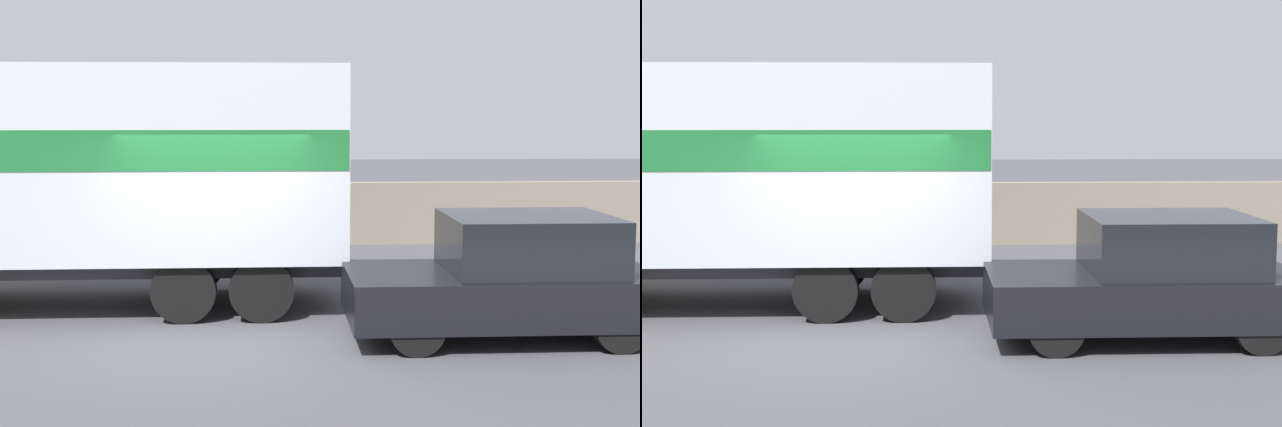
{
  "view_description": "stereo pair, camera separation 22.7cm",
  "coord_description": "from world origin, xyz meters",
  "views": [
    {
      "loc": [
        0.72,
        -10.93,
        2.81
      ],
      "look_at": [
        1.4,
        0.8,
        1.44
      ],
      "focal_mm": 50.0,
      "sensor_mm": 36.0,
      "label": 1
    },
    {
      "loc": [
        0.94,
        -10.94,
        2.81
      ],
      "look_at": [
        1.4,
        0.8,
        1.44
      ],
      "focal_mm": 50.0,
      "sensor_mm": 36.0,
      "label": 2
    }
  ],
  "objects": [
    {
      "name": "box_truck",
      "position": [
        -1.43,
        1.82,
        1.92
      ],
      "size": [
        6.95,
        2.55,
        3.41
      ],
      "rotation": [
        0.0,
        0.0,
        3.14
      ],
      "color": "gold",
      "rests_on": "ground_plane"
    },
    {
      "name": "ground_plane",
      "position": [
        0.0,
        0.0,
        0.0
      ],
      "size": [
        80.0,
        80.0,
        0.0
      ],
      "primitive_type": "plane",
      "color": "#47474C"
    },
    {
      "name": "stone_wall_backdrop",
      "position": [
        0.0,
        7.66,
        0.65
      ],
      "size": [
        60.0,
        0.35,
        1.3
      ],
      "color": "gray",
      "rests_on": "ground_plane"
    },
    {
      "name": "car_hatchback",
      "position": [
        3.71,
        -0.23,
        0.75
      ],
      "size": [
        3.86,
        1.87,
        1.53
      ],
      "rotation": [
        0.0,
        0.0,
        3.14
      ],
      "color": "black",
      "rests_on": "ground_plane"
    }
  ]
}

